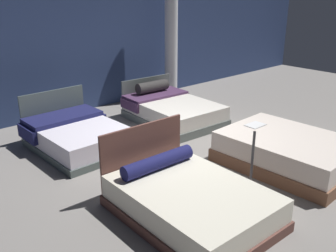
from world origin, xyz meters
The scene contains 8 objects.
ground_plane centered at (0.00, 0.00, -0.01)m, with size 18.00×18.00×0.02m, color gray.
showroom_back_wall centered at (0.00, 3.51, 1.75)m, with size 18.00×0.06×3.50m, color navy.
bed_0 centered at (-1.20, -1.58, 0.25)m, with size 1.58×2.18×1.03m.
bed_1 centered at (1.12, -1.62, 0.27)m, with size 1.68×2.22×0.54m.
bed_2 centered at (-1.19, 1.45, 0.26)m, with size 1.58×1.96×0.97m.
bed_3 centered at (1.19, 1.41, 0.26)m, with size 1.62×2.23×0.84m.
price_sign centered at (0.00, -1.70, 0.41)m, with size 0.28×0.24×1.05m.
support_pillar centered at (2.48, 2.86, 1.75)m, with size 0.34×0.34×3.50m, color silver.
Camera 1 is at (-4.27, -4.66, 2.89)m, focal length 40.13 mm.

